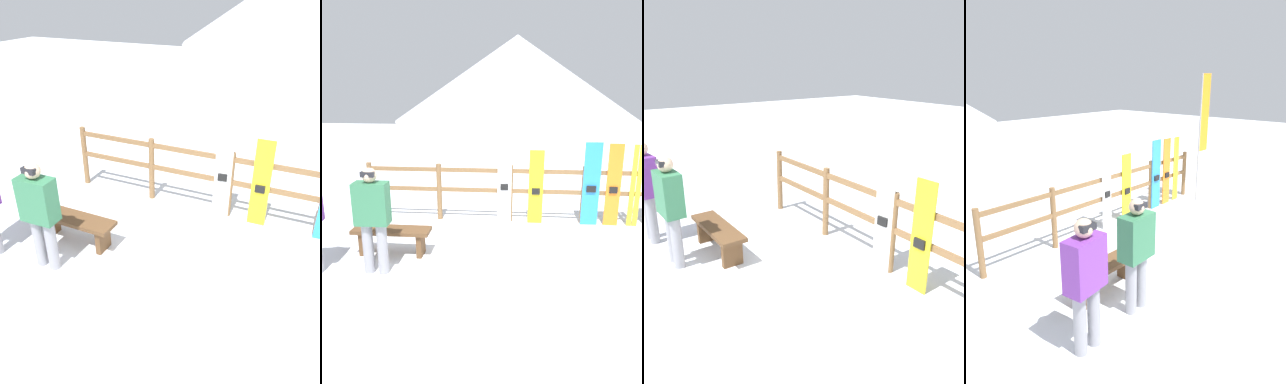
{
  "view_description": "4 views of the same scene",
  "coord_description": "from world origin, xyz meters",
  "views": [
    {
      "loc": [
        1.21,
        -3.09,
        3.37
      ],
      "look_at": [
        -0.69,
        1.0,
        0.87
      ],
      "focal_mm": 35.0,
      "sensor_mm": 36.0,
      "label": 1
    },
    {
      "loc": [
        0.1,
        -4.8,
        2.61
      ],
      "look_at": [
        -0.45,
        1.06,
        0.9
      ],
      "focal_mm": 35.0,
      "sensor_mm": 36.0,
      "label": 2
    },
    {
      "loc": [
        2.94,
        -1.31,
        2.7
      ],
      "look_at": [
        -0.78,
        1.31,
        1.09
      ],
      "focal_mm": 35.0,
      "sensor_mm": 36.0,
      "label": 3
    },
    {
      "loc": [
        -5.17,
        -2.83,
        2.98
      ],
      "look_at": [
        -0.63,
        1.15,
        1.08
      ],
      "focal_mm": 35.0,
      "sensor_mm": 36.0,
      "label": 4
    }
  ],
  "objects": [
    {
      "name": "ground_plane",
      "position": [
        0.0,
        0.0,
        0.0
      ],
      "size": [
        40.0,
        40.0,
        0.0
      ],
      "primitive_type": "plane",
      "color": "white"
    },
    {
      "name": "rental_flag",
      "position": [
        2.71,
        1.68,
        1.88
      ],
      "size": [
        0.4,
        0.04,
        3.01
      ],
      "color": "#99999E",
      "rests_on": "ground"
    },
    {
      "name": "snowboard_orange",
      "position": [
        1.92,
        2.11,
        0.78
      ],
      "size": [
        0.27,
        0.06,
        1.57
      ],
      "color": "orange",
      "rests_on": "ground"
    },
    {
      "name": "snowboard_white",
      "position": [
        -0.11,
        2.11,
        0.79
      ],
      "size": [
        0.27,
        0.08,
        1.59
      ],
      "color": "white",
      "rests_on": "ground"
    },
    {
      "name": "snowboard_yellow",
      "position": [
        0.49,
        2.11,
        0.71
      ],
      "size": [
        0.28,
        0.06,
        1.43
      ],
      "color": "yellow",
      "rests_on": "ground"
    },
    {
      "name": "person_plaid_green",
      "position": [
        -1.85,
        -0.1,
        0.88
      ],
      "size": [
        0.47,
        0.27,
        1.54
      ],
      "color": "gray",
      "rests_on": "ground"
    },
    {
      "name": "person_purple",
      "position": [
        -2.8,
        -0.18,
        0.91
      ],
      "size": [
        0.49,
        0.31,
        1.58
      ],
      "color": "gray",
      "rests_on": "ground"
    },
    {
      "name": "snowboard_blue",
      "position": [
        1.51,
        2.11,
        0.79
      ],
      "size": [
        0.32,
        0.06,
        1.59
      ],
      "color": "#288CE0",
      "rests_on": "ground"
    },
    {
      "name": "ski_pair_yellow",
      "position": [
        2.32,
        2.12,
        0.78
      ],
      "size": [
        0.2,
        0.02,
        1.56
      ],
      "color": "yellow",
      "rests_on": "ground"
    },
    {
      "name": "bench",
      "position": [
        -1.82,
        0.51,
        0.32
      ],
      "size": [
        1.22,
        0.36,
        0.43
      ],
      "color": "brown",
      "rests_on": "ground"
    },
    {
      "name": "fence",
      "position": [
        -0.0,
        2.17,
        0.67
      ],
      "size": [
        5.68,
        0.1,
        1.13
      ],
      "color": "brown",
      "rests_on": "ground"
    }
  ]
}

